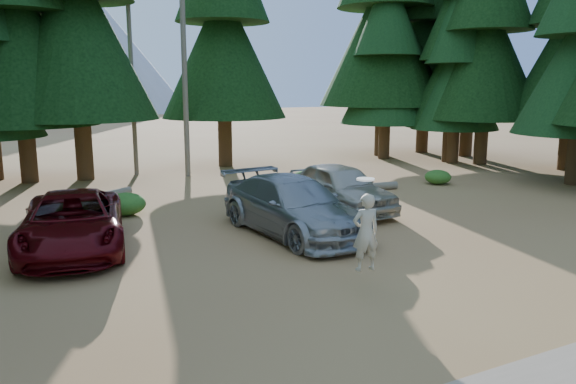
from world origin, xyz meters
The scene contains 19 objects.
ground centered at (0.00, 0.00, 0.00)m, with size 160.00×160.00×0.00m, color #A26D44.
forest_belt_north centered at (0.00, 15.00, 0.00)m, with size 36.00×7.00×22.00m, color black, non-canonical shape.
snag_front centered at (0.80, 14.50, 6.00)m, with size 0.24×0.24×12.00m, color slate.
snag_back centered at (-1.20, 16.00, 5.00)m, with size 0.20×0.20×10.00m, color slate.
mountain_peak centered at (-2.59, 88.23, 12.71)m, with size 48.00×50.00×28.00m.
red_pickup centered at (-5.30, 4.48, 0.73)m, with size 2.42×5.25×1.46m, color #52070C.
silver_minivan_center centered at (0.38, 3.36, 0.79)m, with size 2.23×5.48×1.59m, color #9B9DA2.
silver_minivan_right centered at (3.09, 5.19, 0.79)m, with size 1.88×4.66×1.59m, color beige.
frisbee_player centered at (-0.34, -1.14, 1.22)m, with size 0.63×0.46×1.89m.
log_left centered at (-4.31, 10.15, 0.15)m, with size 0.30×0.30×4.26m, color slate.
log_mid centered at (2.33, 8.16, 0.15)m, with size 0.30×0.30×3.60m, color slate.
log_right centered at (4.97, 7.99, 0.15)m, with size 0.30×0.30×4.70m, color slate.
shrub_far_left centered at (-4.39, 6.48, 0.28)m, with size 1.01×1.01×0.56m, color #24641E.
shrub_left centered at (-3.67, 9.49, 0.22)m, with size 0.81×0.81×0.45m, color #24641E.
shrub_center_left centered at (-3.34, 7.88, 0.36)m, with size 1.30×1.30×0.71m, color #24641E.
shrub_center_right centered at (3.87, 8.64, 0.34)m, with size 1.24×1.24×0.68m, color #24641E.
shrub_right centered at (4.41, 10.00, 0.30)m, with size 1.09×1.09×0.60m, color #24641E.
shrub_far_right centered at (4.50, 9.07, 0.30)m, with size 1.10×1.10×0.60m, color #24641E.
shrub_edge_east centered at (9.52, 7.63, 0.30)m, with size 1.09×1.09×0.60m, color #24641E.
Camera 1 is at (-6.75, -10.16, 4.14)m, focal length 35.00 mm.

